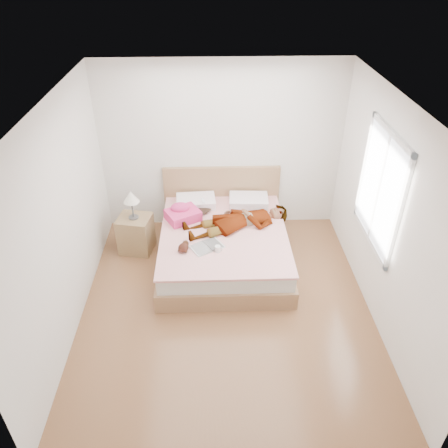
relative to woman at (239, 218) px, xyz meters
name	(u,v)px	position (x,y,z in m)	size (l,w,h in m)	color
ground	(226,307)	(-0.21, -1.13, -0.62)	(4.00, 4.00, 0.00)	#57321B
woman	(239,218)	(0.00, 0.00, 0.00)	(0.59, 1.57, 0.22)	white
hair	(199,206)	(-0.57, 0.45, -0.07)	(0.41, 0.51, 0.08)	black
phone	(203,200)	(-0.50, 0.40, 0.06)	(0.04, 0.09, 0.01)	silver
room_shell	(380,189)	(1.56, -0.83, 0.88)	(4.00, 4.00, 4.00)	white
bed	(224,242)	(-0.21, -0.09, -0.34)	(1.80, 2.08, 1.00)	olive
towel	(182,213)	(-0.80, 0.16, -0.01)	(0.57, 0.53, 0.24)	#FA447C
magazine	(207,247)	(-0.45, -0.54, -0.10)	(0.49, 0.44, 0.02)	silver
coffee_mug	(218,249)	(-0.31, -0.63, -0.06)	(0.11, 0.09, 0.08)	white
plush_toy	(184,247)	(-0.75, -0.60, -0.05)	(0.17, 0.22, 0.11)	black
nightstand	(136,231)	(-1.50, 0.14, -0.29)	(0.53, 0.49, 0.99)	brown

